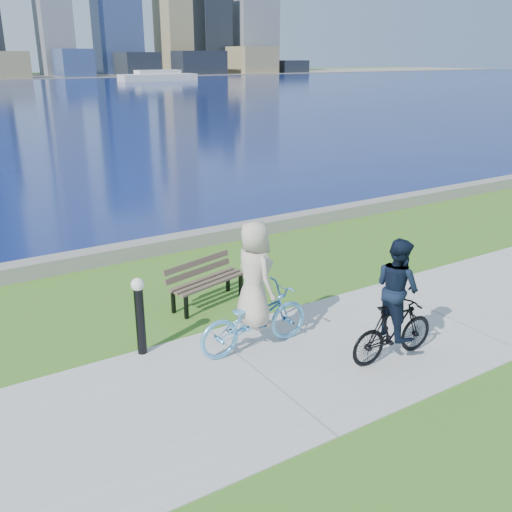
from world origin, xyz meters
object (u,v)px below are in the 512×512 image
at_px(park_bench, 205,278).
at_px(bollard_lamp, 140,311).
at_px(cyclist_woman, 254,303).
at_px(cyclist_man, 395,310).

distance_m(park_bench, bollard_lamp, 2.22).
relative_size(cyclist_woman, cyclist_man, 1.08).
xyz_separation_m(park_bench, cyclist_woman, (-0.18, -2.09, 0.31)).
xyz_separation_m(bollard_lamp, cyclist_woman, (1.64, -0.84, 0.07)).
relative_size(park_bench, bollard_lamp, 1.30).
height_order(bollard_lamp, cyclist_woman, cyclist_woman).
distance_m(park_bench, cyclist_woman, 2.12).
height_order(park_bench, bollard_lamp, bollard_lamp).
distance_m(bollard_lamp, cyclist_man, 4.03).
relative_size(park_bench, cyclist_woman, 0.80).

